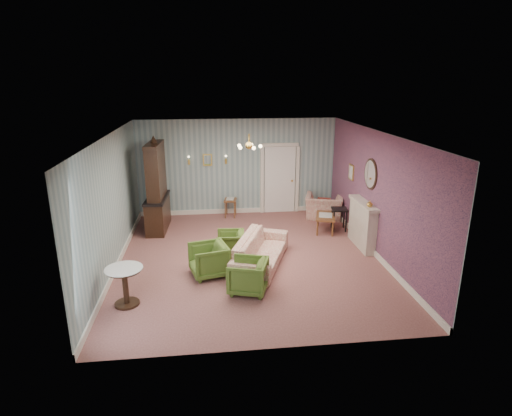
{
  "coord_description": "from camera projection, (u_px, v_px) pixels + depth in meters",
  "views": [
    {
      "loc": [
        -0.92,
        -9.1,
        4.07
      ],
      "look_at": [
        0.2,
        0.4,
        1.1
      ],
      "focal_mm": 29.64,
      "sensor_mm": 36.0,
      "label": 1
    }
  ],
  "objects": [
    {
      "name": "oval_mirror",
      "position": [
        370.0,
        174.0,
        10.1
      ],
      "size": [
        0.04,
        0.76,
        0.84
      ],
      "primitive_type": null,
      "color": "white",
      "rests_on": "wall_right"
    },
    {
      "name": "fireplace",
      "position": [
        362.0,
        224.0,
        10.47
      ],
      "size": [
        0.3,
        1.4,
        1.16
      ],
      "primitive_type": null,
      "color": "beige",
      "rests_on": "floor"
    },
    {
      "name": "nesting_table",
      "position": [
        230.0,
        207.0,
        12.81
      ],
      "size": [
        0.43,
        0.51,
        0.59
      ],
      "primitive_type": null,
      "rotation": [
        0.0,
        0.0,
        -0.17
      ],
      "color": "brown",
      "rests_on": "floor"
    },
    {
      "name": "ceiling",
      "position": [
        249.0,
        134.0,
        9.08
      ],
      "size": [
        7.0,
        7.0,
        0.0
      ],
      "primitive_type": "plane",
      "rotation": [
        3.14,
        0.0,
        0.0
      ],
      "color": "white",
      "rests_on": "ground"
    },
    {
      "name": "wall_right_floral",
      "position": [
        376.0,
        195.0,
        9.85
      ],
      "size": [
        0.0,
        7.0,
        7.0
      ],
      "primitive_type": "plane",
      "rotation": [
        1.57,
        0.0,
        -1.57
      ],
      "color": "#C26171",
      "rests_on": "ground"
    },
    {
      "name": "dresser",
      "position": [
        156.0,
        185.0,
        11.46
      ],
      "size": [
        0.61,
        1.56,
        2.56
      ],
      "primitive_type": null,
      "rotation": [
        0.0,
        0.0,
        -0.05
      ],
      "color": "black",
      "rests_on": "floor"
    },
    {
      "name": "sofa_chintz",
      "position": [
        261.0,
        246.0,
        9.49
      ],
      "size": [
        1.4,
        2.33,
        0.88
      ],
      "primitive_type": "imported",
      "rotation": [
        0.0,
        0.0,
        1.21
      ],
      "color": "#AC4D45",
      "rests_on": "floor"
    },
    {
      "name": "gilt_mirror_back",
      "position": [
        207.0,
        160.0,
        12.62
      ],
      "size": [
        0.28,
        0.06,
        0.36
      ],
      "primitive_type": null,
      "color": "gold",
      "rests_on": "wall_back"
    },
    {
      "name": "pedestal_table",
      "position": [
        125.0,
        286.0,
        7.79
      ],
      "size": [
        0.76,
        0.76,
        0.75
      ],
      "primitive_type": null,
      "rotation": [
        0.0,
        0.0,
        0.12
      ],
      "color": "black",
      "rests_on": "floor"
    },
    {
      "name": "chandelier",
      "position": [
        249.0,
        147.0,
        9.16
      ],
      "size": [
        0.56,
        0.56,
        0.36
      ],
      "primitive_type": null,
      "color": "gold",
      "rests_on": "ceiling"
    },
    {
      "name": "wall_right",
      "position": [
        377.0,
        195.0,
        9.85
      ],
      "size": [
        0.0,
        7.0,
        7.0
      ],
      "primitive_type": "plane",
      "rotation": [
        1.57,
        0.0,
        -1.57
      ],
      "color": "gray",
      "rests_on": "ground"
    },
    {
      "name": "olive_chair_a",
      "position": [
        248.0,
        274.0,
        8.28
      ],
      "size": [
        0.86,
        0.89,
        0.74
      ],
      "primitive_type": "imported",
      "rotation": [
        0.0,
        0.0,
        -1.87
      ],
      "color": "#4F6F26",
      "rests_on": "floor"
    },
    {
      "name": "wall_left",
      "position": [
        112.0,
        203.0,
        9.17
      ],
      "size": [
        0.0,
        7.0,
        7.0
      ],
      "primitive_type": "plane",
      "rotation": [
        1.57,
        0.0,
        1.57
      ],
      "color": "gray",
      "rests_on": "ground"
    },
    {
      "name": "sconce_right",
      "position": [
        226.0,
        160.0,
        12.66
      ],
      "size": [
        0.16,
        0.12,
        0.3
      ],
      "primitive_type": null,
      "color": "gold",
      "rests_on": "wall_back"
    },
    {
      "name": "wall_front",
      "position": [
        274.0,
        264.0,
        6.19
      ],
      "size": [
        6.0,
        0.0,
        6.0
      ],
      "primitive_type": "plane",
      "rotation": [
        -1.57,
        0.0,
        0.0
      ],
      "color": "gray",
      "rests_on": "ground"
    },
    {
      "name": "sconce_left",
      "position": [
        189.0,
        161.0,
        12.54
      ],
      "size": [
        0.16,
        0.12,
        0.3
      ],
      "primitive_type": null,
      "color": "gold",
      "rests_on": "wall_back"
    },
    {
      "name": "side_table_black",
      "position": [
        339.0,
        219.0,
        11.65
      ],
      "size": [
        0.47,
        0.47,
        0.63
      ],
      "primitive_type": null,
      "rotation": [
        0.0,
        0.0,
        -0.14
      ],
      "color": "black",
      "rests_on": "floor"
    },
    {
      "name": "mantel_vase",
      "position": [
        370.0,
        204.0,
        9.89
      ],
      "size": [
        0.15,
        0.15,
        0.15
      ],
      "primitive_type": "imported",
      "color": "gold",
      "rests_on": "fireplace"
    },
    {
      "name": "framed_print",
      "position": [
        351.0,
        172.0,
        11.46
      ],
      "size": [
        0.04,
        0.34,
        0.42
      ],
      "primitive_type": null,
      "color": "gold",
      "rests_on": "wall_right"
    },
    {
      "name": "olive_chair_b",
      "position": [
        209.0,
        259.0,
        8.97
      ],
      "size": [
        0.86,
        0.89,
        0.77
      ],
      "primitive_type": "imported",
      "rotation": [
        0.0,
        0.0,
        -1.32
      ],
      "color": "#4F6F26",
      "rests_on": "floor"
    },
    {
      "name": "wingback_chair",
      "position": [
        324.0,
        203.0,
        12.64
      ],
      "size": [
        1.24,
        0.99,
        0.94
      ],
      "primitive_type": "imported",
      "rotation": [
        0.0,
        0.0,
        2.84
      ],
      "color": "#AC4D45",
      "rests_on": "floor"
    },
    {
      "name": "coffee_table",
      "position": [
        325.0,
        223.0,
        11.61
      ],
      "size": [
        0.74,
        1.01,
        0.46
      ],
      "primitive_type": null,
      "rotation": [
        0.0,
        0.0,
        -0.29
      ],
      "color": "brown",
      "rests_on": "floor"
    },
    {
      "name": "floor",
      "position": [
        250.0,
        258.0,
        9.94
      ],
      "size": [
        7.0,
        7.0,
        0.0
      ],
      "primitive_type": "plane",
      "color": "#996059",
      "rests_on": "ground"
    },
    {
      "name": "wall_back",
      "position": [
        237.0,
        167.0,
        12.83
      ],
      "size": [
        6.0,
        0.0,
        6.0
      ],
      "primitive_type": "plane",
      "rotation": [
        1.57,
        0.0,
        0.0
      ],
      "color": "gray",
      "rests_on": "ground"
    },
    {
      "name": "burgundy_cushion",
      "position": [
        324.0,
        204.0,
        12.49
      ],
      "size": [
        0.41,
        0.28,
        0.39
      ],
      "primitive_type": "cube",
      "rotation": [
        0.17,
        0.0,
        -0.35
      ],
      "color": "maroon",
      "rests_on": "wingback_chair"
    },
    {
      "name": "door",
      "position": [
        280.0,
        178.0,
        13.05
      ],
      "size": [
        1.12,
        0.12,
        2.16
      ],
      "primitive_type": null,
      "color": "white",
      "rests_on": "floor"
    },
    {
      "name": "olive_chair_c",
      "position": [
        230.0,
        242.0,
        10.0
      ],
      "size": [
        0.64,
        0.67,
        0.65
      ],
      "primitive_type": "imported",
      "rotation": [
        0.0,
        0.0,
        -1.64
      ],
      "color": "#4F6F26",
      "rests_on": "floor"
    }
  ]
}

